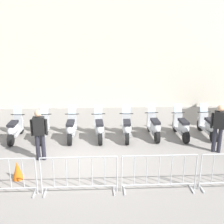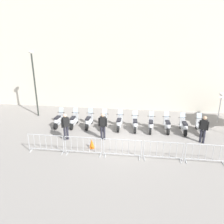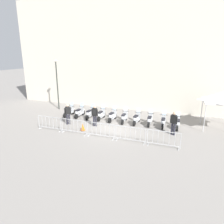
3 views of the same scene
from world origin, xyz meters
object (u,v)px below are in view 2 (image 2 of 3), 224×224
officer_by_barriers (103,125)px  motorcycle_2 (89,121)px  motorcycle_3 (104,122)px  motorcycle_8 (184,126)px  barrier_segment_1 (83,146)px  motorcycle_4 (119,123)px  barrier_segment_2 (122,149)px  officer_near_row_end (204,128)px  motorcycle_5 (135,124)px  barrier_segment_3 (163,151)px  motorcycle_0 (59,120)px  officer_mid_plaza (65,125)px  barrier_segment_4 (206,154)px  traffic_cone (92,144)px  barrier_segment_0 (46,144)px  motorcycle_6 (151,125)px  street_lamp (34,77)px  motorcycle_7 (167,125)px  motorcycle_9 (201,127)px  motorcycle_1 (74,121)px

officer_by_barriers → motorcycle_2: bearing=124.5°
motorcycle_2 → motorcycle_3: 1.09m
motorcycle_8 → barrier_segment_1: size_ratio=0.84×
motorcycle_4 → barrier_segment_2: (0.37, -3.75, 0.07)m
motorcycle_8 → barrier_segment_2: motorcycle_8 is taller
motorcycle_2 → officer_near_row_end: (7.32, -1.78, 0.53)m
motorcycle_5 → barrier_segment_3: motorcycle_5 is taller
motorcycle_0 → motorcycle_5: same height
motorcycle_3 → motorcycle_5: size_ratio=1.00×
motorcycle_5 → officer_mid_plaza: size_ratio=1.00×
motorcycle_5 → barrier_segment_3: size_ratio=0.84×
barrier_segment_4 → traffic_cone: barrier_segment_4 is taller
barrier_segment_0 → officer_by_barriers: 3.55m
barrier_segment_0 → officer_near_row_end: 9.26m
motorcycle_6 → motorcycle_8: bearing=-2.2°
motorcycle_8 → traffic_cone: size_ratio=3.13×
barrier_segment_4 → officer_mid_plaza: size_ratio=1.19×
street_lamp → traffic_cone: 7.81m
street_lamp → motorcycle_6: bearing=-14.5°
motorcycle_7 → motorcycle_9: same height
motorcycle_0 → barrier_segment_1: size_ratio=0.84×
motorcycle_8 → officer_by_barriers: size_ratio=1.00×
motorcycle_3 → motorcycle_6: same height
motorcycle_1 → barrier_segment_3: bearing=-34.7°
barrier_segment_1 → barrier_segment_3: same height
barrier_segment_0 → motorcycle_5: bearing=34.7°
barrier_segment_1 → motorcycle_3: bearing=79.5°
motorcycle_3 → motorcycle_9: size_ratio=1.00×
barrier_segment_0 → barrier_segment_4: (8.55, -0.41, 0.00)m
motorcycle_1 → motorcycle_4: same height
barrier_segment_0 → street_lamp: 6.87m
barrier_segment_3 → motorcycle_2: bearing=139.5°
barrier_segment_1 → barrier_segment_4: same height
motorcycle_2 → street_lamp: bearing=156.1°
motorcycle_9 → barrier_segment_4: 3.79m
motorcycle_9 → officer_near_row_end: (-0.29, -1.39, 0.53)m
motorcycle_3 → barrier_segment_1: size_ratio=0.84×
motorcycle_4 → barrier_segment_1: bearing=-115.9°
motorcycle_1 → motorcycle_7: size_ratio=1.00×
motorcycle_7 → barrier_segment_2: size_ratio=0.84×
barrier_segment_2 → motorcycle_2: bearing=123.1°
motorcycle_2 → street_lamp: 5.65m
officer_near_row_end → barrier_segment_3: bearing=-140.2°
motorcycle_5 → officer_near_row_end: bearing=-21.0°
barrier_segment_2 → officer_by_barriers: size_ratio=1.19×
motorcycle_8 → motorcycle_1: bearing=177.2°
motorcycle_2 → officer_near_row_end: bearing=-13.7°
motorcycle_0 → barrier_segment_1: motorcycle_0 is taller
motorcycle_4 → barrier_segment_3: 4.59m
motorcycle_7 → barrier_segment_3: bearing=-101.5°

